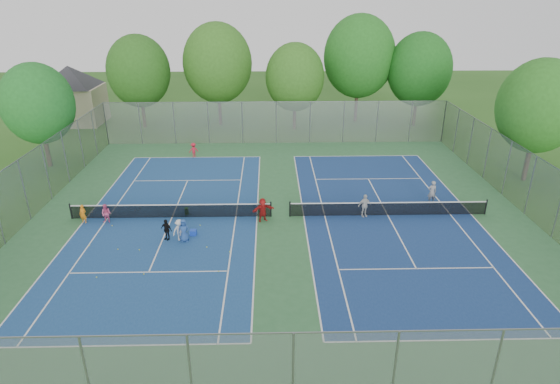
# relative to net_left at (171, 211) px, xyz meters

# --- Properties ---
(ground) EXTENTS (120.00, 120.00, 0.00)m
(ground) POSITION_rel_net_left_xyz_m (7.00, 0.00, -0.46)
(ground) COLOR #2A591B
(ground) RESTS_ON ground
(court_pad) EXTENTS (32.00, 32.00, 0.01)m
(court_pad) POSITION_rel_net_left_xyz_m (7.00, 0.00, -0.45)
(court_pad) COLOR #30663A
(court_pad) RESTS_ON ground
(court_left) EXTENTS (10.97, 23.77, 0.01)m
(court_left) POSITION_rel_net_left_xyz_m (0.00, 0.00, -0.44)
(court_left) COLOR navy
(court_left) RESTS_ON court_pad
(court_right) EXTENTS (10.97, 23.77, 0.01)m
(court_right) POSITION_rel_net_left_xyz_m (14.00, 0.00, -0.44)
(court_right) COLOR navy
(court_right) RESTS_ON court_pad
(net_left) EXTENTS (12.87, 0.10, 0.91)m
(net_left) POSITION_rel_net_left_xyz_m (0.00, 0.00, 0.00)
(net_left) COLOR black
(net_left) RESTS_ON ground
(net_right) EXTENTS (12.87, 0.10, 0.91)m
(net_right) POSITION_rel_net_left_xyz_m (14.00, 0.00, 0.00)
(net_right) COLOR black
(net_right) RESTS_ON ground
(fence_north) EXTENTS (32.00, 0.10, 4.00)m
(fence_north) POSITION_rel_net_left_xyz_m (7.00, 16.00, 1.54)
(fence_north) COLOR gray
(fence_north) RESTS_ON ground
(fence_south) EXTENTS (32.00, 0.10, 4.00)m
(fence_south) POSITION_rel_net_left_xyz_m (7.00, -16.00, 1.54)
(fence_south) COLOR gray
(fence_south) RESTS_ON ground
(fence_west) EXTENTS (0.10, 32.00, 4.00)m
(fence_west) POSITION_rel_net_left_xyz_m (-9.00, 0.00, 1.54)
(fence_west) COLOR gray
(fence_west) RESTS_ON ground
(fence_east) EXTENTS (0.10, 32.00, 4.00)m
(fence_east) POSITION_rel_net_left_xyz_m (23.00, 0.00, 1.54)
(fence_east) COLOR gray
(fence_east) RESTS_ON ground
(house) EXTENTS (11.03, 11.03, 7.30)m
(house) POSITION_rel_net_left_xyz_m (-15.00, 24.00, 3.76)
(house) COLOR #B7A88C
(house) RESTS_ON ground
(tree_nw) EXTENTS (6.40, 6.40, 9.58)m
(tree_nw) POSITION_rel_net_left_xyz_m (-7.00, 22.00, 5.44)
(tree_nw) COLOR #443326
(tree_nw) RESTS_ON ground
(tree_nl) EXTENTS (7.20, 7.20, 10.69)m
(tree_nl) POSITION_rel_net_left_xyz_m (1.00, 23.00, 6.09)
(tree_nl) COLOR #443326
(tree_nl) RESTS_ON ground
(tree_nc) EXTENTS (6.00, 6.00, 8.85)m
(tree_nc) POSITION_rel_net_left_xyz_m (9.00, 21.00, 4.94)
(tree_nc) COLOR #443326
(tree_nc) RESTS_ON ground
(tree_nr) EXTENTS (7.60, 7.60, 11.42)m
(tree_nr) POSITION_rel_net_left_xyz_m (16.00, 24.00, 6.59)
(tree_nr) COLOR #443326
(tree_nr) RESTS_ON ground
(tree_ne) EXTENTS (6.60, 6.60, 9.77)m
(tree_ne) POSITION_rel_net_left_xyz_m (22.00, 22.00, 5.51)
(tree_ne) COLOR #443326
(tree_ne) RESTS_ON ground
(tree_side_w) EXTENTS (5.60, 5.60, 8.47)m
(tree_side_w) POSITION_rel_net_left_xyz_m (-12.00, 10.00, 4.79)
(tree_side_w) COLOR #443326
(tree_side_w) RESTS_ON ground
(tree_side_e) EXTENTS (6.00, 6.00, 9.20)m
(tree_side_e) POSITION_rel_net_left_xyz_m (26.00, 6.00, 5.29)
(tree_side_e) COLOR #443326
(tree_side_e) RESTS_ON ground
(ball_crate) EXTENTS (0.39, 0.39, 0.32)m
(ball_crate) POSITION_rel_net_left_xyz_m (1.71, -2.36, -0.29)
(ball_crate) COLOR blue
(ball_crate) RESTS_ON ground
(ball_hopper) EXTENTS (0.29, 0.29, 0.49)m
(ball_hopper) POSITION_rel_net_left_xyz_m (0.89, 0.43, -0.21)
(ball_hopper) COLOR #238027
(ball_hopper) RESTS_ON ground
(student_a) EXTENTS (0.50, 0.38, 1.22)m
(student_a) POSITION_rel_net_left_xyz_m (-5.38, -0.60, 0.16)
(student_a) COLOR orange
(student_a) RESTS_ON ground
(student_b) EXTENTS (0.69, 0.58, 1.25)m
(student_b) POSITION_rel_net_left_xyz_m (-3.94, -0.60, 0.17)
(student_b) COLOR #DF568B
(student_b) RESTS_ON ground
(student_c) EXTENTS (0.99, 0.89, 1.33)m
(student_c) POSITION_rel_net_left_xyz_m (1.06, -2.98, 0.21)
(student_c) COLOR silver
(student_c) RESTS_ON ground
(student_d) EXTENTS (0.82, 0.64, 1.30)m
(student_d) POSITION_rel_net_left_xyz_m (0.27, -2.88, 0.19)
(student_d) COLOR black
(student_d) RESTS_ON ground
(student_e) EXTENTS (0.73, 0.52, 1.40)m
(student_e) POSITION_rel_net_left_xyz_m (1.32, -3.10, 0.25)
(student_e) COLOR #295199
(student_e) RESTS_ON ground
(student_f) EXTENTS (1.51, 0.96, 1.56)m
(student_f) POSITION_rel_net_left_xyz_m (5.87, -0.60, 0.32)
(student_f) COLOR #A81818
(student_f) RESTS_ON ground
(child_far_baseline) EXTENTS (0.96, 0.76, 1.30)m
(child_far_baseline) POSITION_rel_net_left_xyz_m (-0.31, 12.01, 0.19)
(child_far_baseline) COLOR red
(child_far_baseline) RESTS_ON ground
(instructor) EXTENTS (0.62, 0.43, 1.65)m
(instructor) POSITION_rel_net_left_xyz_m (17.41, 1.84, 0.37)
(instructor) COLOR gray
(instructor) RESTS_ON ground
(teen_court_b) EXTENTS (0.98, 0.66, 1.54)m
(teen_court_b) POSITION_rel_net_left_xyz_m (12.41, -0.11, 0.32)
(teen_court_b) COLOR beige
(teen_court_b) RESTS_ON ground
(tennis_ball_0) EXTENTS (0.07, 0.07, 0.07)m
(tennis_ball_0) POSITION_rel_net_left_xyz_m (3.63, -6.47, -0.42)
(tennis_ball_0) COLOR #B1CF30
(tennis_ball_0) RESTS_ON ground
(tennis_ball_1) EXTENTS (0.07, 0.07, 0.07)m
(tennis_ball_1) POSITION_rel_net_left_xyz_m (-1.05, -4.14, -0.42)
(tennis_ball_1) COLOR #D8ED37
(tennis_ball_1) RESTS_ON ground
(tennis_ball_2) EXTENTS (0.07, 0.07, 0.07)m
(tennis_ball_2) POSITION_rel_net_left_xyz_m (-4.05, -3.57, -0.42)
(tennis_ball_2) COLOR yellow
(tennis_ball_2) RESTS_ON ground
(tennis_ball_3) EXTENTS (0.07, 0.07, 0.07)m
(tennis_ball_3) POSITION_rel_net_left_xyz_m (2.71, -3.93, -0.42)
(tennis_ball_3) COLOR #C9DE33
(tennis_ball_3) RESTS_ON ground
(tennis_ball_4) EXTENTS (0.07, 0.07, 0.07)m
(tennis_ball_4) POSITION_rel_net_left_xyz_m (1.97, -1.21, -0.42)
(tennis_ball_4) COLOR #C1E034
(tennis_ball_4) RESTS_ON ground
(tennis_ball_5) EXTENTS (0.07, 0.07, 0.07)m
(tennis_ball_5) POSITION_rel_net_left_xyz_m (-0.20, -6.62, -0.42)
(tennis_ball_5) COLOR gold
(tennis_ball_5) RESTS_ON ground
(tennis_ball_6) EXTENTS (0.07, 0.07, 0.07)m
(tennis_ball_6) POSITION_rel_net_left_xyz_m (-2.28, -4.05, -0.42)
(tennis_ball_6) COLOR gold
(tennis_ball_6) RESTS_ON ground
(tennis_ball_7) EXTENTS (0.07, 0.07, 0.07)m
(tennis_ball_7) POSITION_rel_net_left_xyz_m (4.06, -4.48, -0.42)
(tennis_ball_7) COLOR #C8EA36
(tennis_ball_7) RESTS_ON ground
(tennis_ball_8) EXTENTS (0.07, 0.07, 0.07)m
(tennis_ball_8) POSITION_rel_net_left_xyz_m (-3.49, -1.13, -0.42)
(tennis_ball_8) COLOR gold
(tennis_ball_8) RESTS_ON ground
(tennis_ball_9) EXTENTS (0.07, 0.07, 0.07)m
(tennis_ball_9) POSITION_rel_net_left_xyz_m (-2.53, -6.86, -0.42)
(tennis_ball_9) COLOR yellow
(tennis_ball_9) RESTS_ON ground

